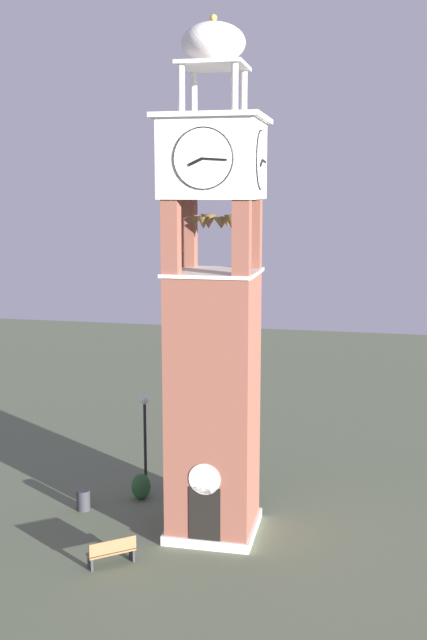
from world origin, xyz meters
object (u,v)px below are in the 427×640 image
object	(u,v)px
clock_tower	(214,329)
park_bench	(112,552)
lamp_post	(145,425)
trash_bin	(83,500)

from	to	relation	value
clock_tower	park_bench	xyz separation A→B (m)	(-2.75, -3.18, -6.97)
lamp_post	trash_bin	distance (m)	3.83
clock_tower	trash_bin	world-z (taller)	clock_tower
park_bench	clock_tower	bearing A→B (deg)	49.06
clock_tower	park_bench	size ratio (longest dim) A/B	11.64
clock_tower	lamp_post	size ratio (longest dim) A/B	4.45
clock_tower	park_bench	world-z (taller)	clock_tower
park_bench	trash_bin	xyz separation A→B (m)	(-2.54, 3.87, -0.08)
clock_tower	park_bench	distance (m)	8.14
clock_tower	lamp_post	xyz separation A→B (m)	(-3.53, 3.13, -4.69)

